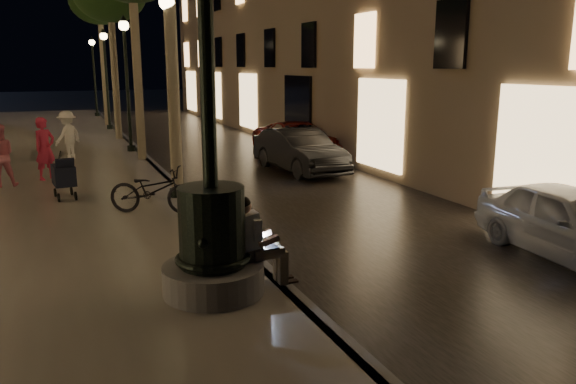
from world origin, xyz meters
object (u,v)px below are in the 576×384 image
seated_man_laptop (255,239)px  lamp_curb_c (106,66)px  lamp_curb_d (94,66)px  car_front (573,223)px  fountain_lamppost (212,222)px  bicycle (153,190)px  tree_far (99,2)px  lamp_curb_b (126,67)px  pedestrian_red (45,149)px  pedestrian_white (68,135)px  stroller (64,175)px  car_third (297,140)px  lamp_curb_a (170,67)px  car_second (299,151)px

seated_man_laptop → lamp_curb_c: size_ratio=0.28×
lamp_curb_c → lamp_curb_d: 8.00m
lamp_curb_d → car_front: bearing=-79.8°
fountain_lamppost → bicycle: bearing=90.4°
tree_far → lamp_curb_b: bearing=-90.5°
fountain_lamppost → lamp_curb_c: size_ratio=1.08×
bicycle → pedestrian_red: bearing=53.0°
lamp_curb_c → tree_far: bearing=87.7°
lamp_curb_d → bicycle: (-0.73, -25.34, -2.54)m
fountain_lamppost → tree_far: bearing=88.1°
seated_man_laptop → pedestrian_white: size_ratio=0.82×
lamp_curb_c → stroller: size_ratio=4.30×
lamp_curb_b → lamp_curb_c: 8.00m
car_third → bicycle: size_ratio=2.44×
lamp_curb_c → lamp_curb_d: bearing=90.0°
car_third → lamp_curb_b: bearing=154.9°
fountain_lamppost → lamp_curb_d: (0.70, 30.00, 2.02)m
lamp_curb_d → bicycle: 25.48m
car_third → lamp_curb_c: bearing=118.3°
lamp_curb_a → stroller: (-2.45, 0.81, -2.48)m
lamp_curb_d → car_third: (5.50, -18.70, -2.59)m
seated_man_laptop → stroller: 7.21m
fountain_lamppost → pedestrian_white: 12.92m
seated_man_laptop → lamp_curb_b: lamp_curb_b is taller
tree_far → car_front: (5.42, -24.50, -5.79)m
fountain_lamppost → car_second: 10.22m
lamp_curb_c → pedestrian_red: (-2.84, -12.52, -2.18)m
tree_far → car_front: bearing=-77.5°
lamp_curb_b → lamp_curb_d: (0.00, 16.00, 0.00)m
lamp_curb_d → bicycle: bearing=-91.7°
lamp_curb_a → pedestrian_white: (-2.16, 6.83, -2.22)m
tree_far → pedestrian_white: bearing=-101.4°
stroller → fountain_lamppost: bearing=-82.2°
lamp_curb_b → pedestrian_red: (-2.84, -4.52, -2.18)m
seated_man_laptop → car_third: seated_man_laptop is taller
stroller → car_front: (7.95, -7.31, -0.11)m
fountain_lamppost → lamp_curb_a: 6.37m
lamp_curb_a → lamp_curb_c: 16.00m
pedestrian_white → stroller: bearing=42.2°
car_front → car_second: size_ratio=0.92×
lamp_curb_d → pedestrian_red: 20.83m
pedestrian_red → bicycle: pedestrian_red is taller
car_front → lamp_curb_c: bearing=108.5°
lamp_curb_d → car_third: 19.67m
pedestrian_red → car_front: bearing=-88.4°
car_third → tree_far: bearing=114.2°
lamp_curb_d → stroller: (-2.45, -23.19, -2.48)m
pedestrian_red → stroller: bearing=-119.9°
seated_man_laptop → lamp_curb_d: 30.09m
pedestrian_white → seated_man_laptop: bearing=54.1°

